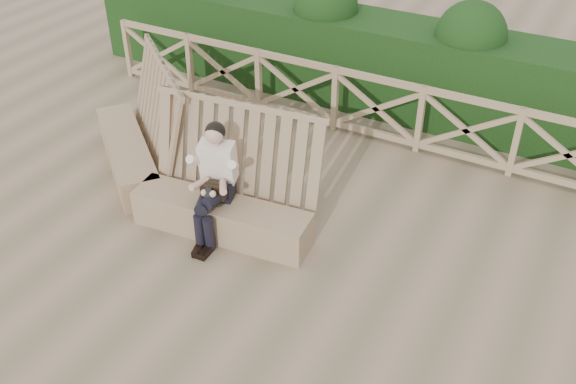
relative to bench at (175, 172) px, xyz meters
The scene contains 5 objects.
ground 1.96m from the bench, 21.21° to the right, with size 60.00×60.00×0.00m, color brown.
bench is the anchor object (origin of this frame).
woman 1.09m from the bench, 21.44° to the right, with size 0.54×0.97×1.54m.
guardrail 3.33m from the bench, 57.45° to the left, with size 10.10×0.09×1.10m.
hedge 4.40m from the bench, 65.91° to the left, with size 12.00×1.20×1.50m, color black.
Camera 1 is at (3.13, -5.00, 5.20)m, focal length 40.00 mm.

